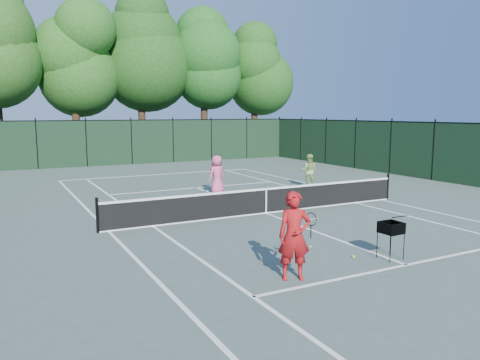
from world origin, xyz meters
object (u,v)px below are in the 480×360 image
coach (294,236)px  ball_hopper (391,228)px  loose_ball_midcourt (310,247)px  loose_ball_near_cart (354,256)px  player_green (309,171)px  player_pink (217,175)px

coach → ball_hopper: bearing=23.4°
ball_hopper → loose_ball_midcourt: ball_hopper is taller
loose_ball_near_cart → loose_ball_midcourt: 1.27m
coach → player_green: coach is taller
player_green → loose_ball_midcourt: 10.20m
ball_hopper → loose_ball_near_cart: ball_hopper is taller
ball_hopper → coach: bearing=176.8°
coach → ball_hopper: 2.88m
ball_hopper → loose_ball_midcourt: (-1.18, 1.65, -0.74)m
player_green → coach: bearing=89.3°
player_pink → loose_ball_midcourt: player_pink is taller
player_pink → coach: bearing=57.4°
ball_hopper → loose_ball_near_cart: bearing=143.1°
player_pink → ball_hopper: size_ratio=1.87×
player_pink → loose_ball_near_cart: player_pink is taller
player_pink → ball_hopper: player_pink is taller
coach → loose_ball_midcourt: 2.59m
coach → ball_hopper: coach is taller
player_pink → ball_hopper: (-0.08, -10.15, -0.09)m
player_green → loose_ball_near_cart: bearing=96.5°
coach → player_green: bearing=74.5°
player_pink → loose_ball_near_cart: 9.76m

